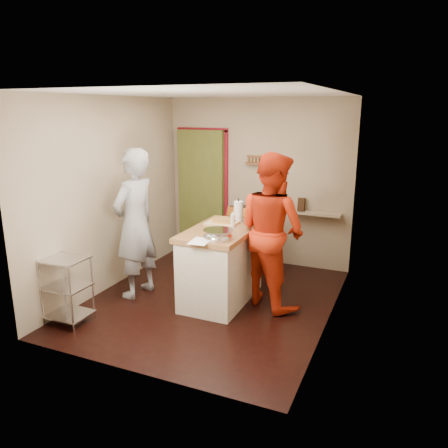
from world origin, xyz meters
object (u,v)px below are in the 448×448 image
(island, at_px, (221,263))
(wire_shelving, at_px, (67,287))
(stove, at_px, (252,239))
(person_red, at_px, (272,230))
(person_stripe, at_px, (135,224))

(island, bearing_deg, wire_shelving, -137.42)
(stove, relative_size, island, 0.72)
(island, relative_size, person_red, 0.72)
(island, height_order, person_red, person_red)
(stove, relative_size, wire_shelving, 1.26)
(wire_shelving, height_order, person_stripe, person_stripe)
(stove, bearing_deg, wire_shelving, -116.85)
(wire_shelving, xyz_separation_m, island, (1.39, 1.28, 0.07))
(stove, relative_size, person_red, 0.52)
(person_red, bearing_deg, person_stripe, 44.51)
(wire_shelving, distance_m, person_red, 2.52)
(person_stripe, bearing_deg, person_red, 111.20)
(stove, relative_size, person_stripe, 0.51)
(island, bearing_deg, stove, 92.57)
(wire_shelving, height_order, person_red, person_red)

